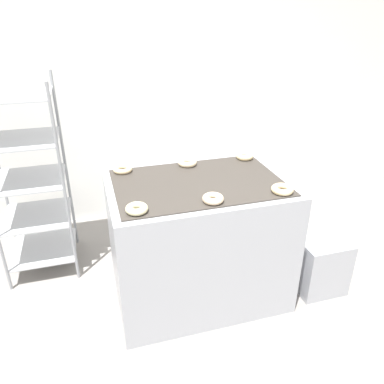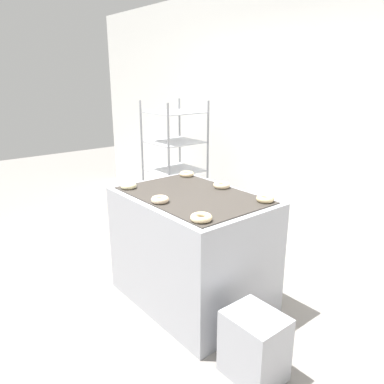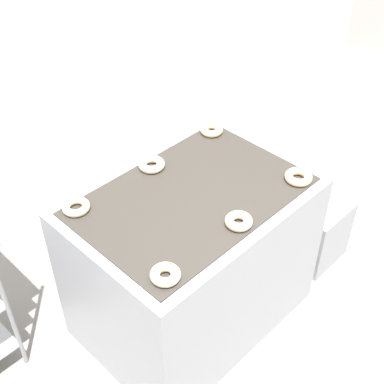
{
  "view_description": "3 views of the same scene",
  "coord_description": "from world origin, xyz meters",
  "px_view_note": "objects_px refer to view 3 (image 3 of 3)",
  "views": [
    {
      "loc": [
        -0.7,
        -1.55,
        2.02
      ],
      "look_at": [
        0.0,
        0.84,
        0.8
      ],
      "focal_mm": 35.0,
      "sensor_mm": 36.0,
      "label": 1
    },
    {
      "loc": [
        2.2,
        -1.11,
        1.85
      ],
      "look_at": [
        0.0,
        0.69,
        0.97
      ],
      "focal_mm": 35.0,
      "sensor_mm": 36.0,
      "label": 2
    },
    {
      "loc": [
        -1.47,
        -0.76,
        2.68
      ],
      "look_at": [
        0.0,
        0.69,
        0.97
      ],
      "focal_mm": 50.0,
      "sensor_mm": 36.0,
      "label": 3
    }
  ],
  "objects_px": {
    "donut_near_right": "(298,177)",
    "donut_near_center": "(239,221)",
    "donut_near_left": "(165,275)",
    "donut_far_center": "(152,164)",
    "glaze_bin": "(317,231)",
    "donut_far_left": "(76,207)",
    "donut_far_right": "(212,130)",
    "fryer_machine": "(192,260)"
  },
  "relations": [
    {
      "from": "donut_near_right",
      "to": "donut_near_center",
      "type": "bearing_deg",
      "value": 179.92
    },
    {
      "from": "donut_near_left",
      "to": "donut_far_center",
      "type": "relative_size",
      "value": 0.94
    },
    {
      "from": "donut_near_left",
      "to": "donut_near_right",
      "type": "xyz_separation_m",
      "value": [
        0.94,
        -0.0,
        -0.0
      ]
    },
    {
      "from": "glaze_bin",
      "to": "donut_near_right",
      "type": "bearing_deg",
      "value": -172.31
    },
    {
      "from": "donut_far_left",
      "to": "glaze_bin",
      "type": "bearing_deg",
      "value": -22.17
    },
    {
      "from": "donut_far_left",
      "to": "donut_far_right",
      "type": "height_order",
      "value": "donut_far_right"
    },
    {
      "from": "glaze_bin",
      "to": "donut_far_center",
      "type": "bearing_deg",
      "value": 148.41
    },
    {
      "from": "glaze_bin",
      "to": "donut_far_center",
      "type": "height_order",
      "value": "donut_far_center"
    },
    {
      "from": "donut_near_center",
      "to": "donut_far_center",
      "type": "relative_size",
      "value": 0.93
    },
    {
      "from": "donut_far_center",
      "to": "donut_far_left",
      "type": "bearing_deg",
      "value": 179.01
    },
    {
      "from": "donut_far_right",
      "to": "donut_near_left",
      "type": "bearing_deg",
      "value": -146.95
    },
    {
      "from": "fryer_machine",
      "to": "donut_near_left",
      "type": "height_order",
      "value": "donut_near_left"
    },
    {
      "from": "fryer_machine",
      "to": "donut_near_left",
      "type": "bearing_deg",
      "value": -147.1
    },
    {
      "from": "glaze_bin",
      "to": "donut_far_right",
      "type": "relative_size",
      "value": 3.35
    },
    {
      "from": "donut_far_left",
      "to": "donut_far_center",
      "type": "bearing_deg",
      "value": -0.99
    },
    {
      "from": "donut_near_center",
      "to": "donut_far_left",
      "type": "relative_size",
      "value": 0.97
    },
    {
      "from": "fryer_machine",
      "to": "donut_near_center",
      "type": "relative_size",
      "value": 9.32
    },
    {
      "from": "fryer_machine",
      "to": "donut_near_left",
      "type": "relative_size",
      "value": 9.32
    },
    {
      "from": "donut_near_center",
      "to": "donut_far_right",
      "type": "distance_m",
      "value": 0.79
    },
    {
      "from": "fryer_machine",
      "to": "donut_near_center",
      "type": "bearing_deg",
      "value": -90.16
    },
    {
      "from": "fryer_machine",
      "to": "donut_near_right",
      "type": "bearing_deg",
      "value": -33.09
    },
    {
      "from": "donut_near_left",
      "to": "fryer_machine",
      "type": "bearing_deg",
      "value": 32.9
    },
    {
      "from": "glaze_bin",
      "to": "donut_far_center",
      "type": "relative_size",
      "value": 3.13
    },
    {
      "from": "donut_near_left",
      "to": "glaze_bin",
      "type": "bearing_deg",
      "value": 2.32
    },
    {
      "from": "glaze_bin",
      "to": "donut_far_center",
      "type": "xyz_separation_m",
      "value": [
        -0.92,
        0.56,
        0.75
      ]
    },
    {
      "from": "donut_far_center",
      "to": "donut_far_right",
      "type": "distance_m",
      "value": 0.47
    },
    {
      "from": "donut_near_left",
      "to": "donut_far_left",
      "type": "height_order",
      "value": "donut_near_left"
    },
    {
      "from": "fryer_machine",
      "to": "glaze_bin",
      "type": "distance_m",
      "value": 0.99
    },
    {
      "from": "donut_near_right",
      "to": "donut_far_right",
      "type": "distance_m",
      "value": 0.62
    },
    {
      "from": "donut_near_right",
      "to": "donut_far_right",
      "type": "xyz_separation_m",
      "value": [
        0.01,
        0.62,
        0.0
      ]
    },
    {
      "from": "fryer_machine",
      "to": "donut_near_right",
      "type": "xyz_separation_m",
      "value": [
        0.47,
        -0.31,
        0.5
      ]
    },
    {
      "from": "donut_near_right",
      "to": "donut_far_right",
      "type": "relative_size",
      "value": 1.09
    },
    {
      "from": "glaze_bin",
      "to": "donut_far_left",
      "type": "distance_m",
      "value": 1.69
    },
    {
      "from": "fryer_machine",
      "to": "donut_near_right",
      "type": "distance_m",
      "value": 0.75
    },
    {
      "from": "donut_near_center",
      "to": "donut_far_center",
      "type": "height_order",
      "value": "donut_near_center"
    },
    {
      "from": "donut_far_right",
      "to": "donut_near_right",
      "type": "bearing_deg",
      "value": -90.82
    },
    {
      "from": "donut_near_center",
      "to": "donut_far_left",
      "type": "height_order",
      "value": "donut_near_center"
    },
    {
      "from": "donut_near_right",
      "to": "glaze_bin",
      "type": "bearing_deg",
      "value": 7.69
    },
    {
      "from": "donut_near_left",
      "to": "donut_far_center",
      "type": "xyz_separation_m",
      "value": [
        0.48,
        0.62,
        -0.0
      ]
    },
    {
      "from": "fryer_machine",
      "to": "donut_near_center",
      "type": "height_order",
      "value": "donut_near_center"
    },
    {
      "from": "fryer_machine",
      "to": "donut_far_right",
      "type": "height_order",
      "value": "donut_far_right"
    },
    {
      "from": "donut_far_center",
      "to": "donut_far_right",
      "type": "height_order",
      "value": "same"
    }
  ]
}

